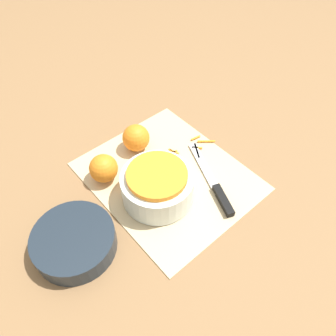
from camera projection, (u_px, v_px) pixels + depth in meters
ground_plane at (168, 176)px, 0.90m from camera, size 4.00×4.00×0.00m
cutting_board at (168, 176)px, 0.90m from camera, size 0.44×0.37×0.01m
bowl_speckled at (157, 185)px, 0.82m from camera, size 0.18×0.18×0.09m
bowl_dark at (74, 241)px, 0.74m from camera, size 0.19×0.19×0.05m
knife at (217, 190)px, 0.85m from camera, size 0.25×0.12×0.02m
orange_left at (104, 168)px, 0.86m from camera, size 0.08×0.08×0.08m
orange_right at (137, 138)px, 0.93m from camera, size 0.08×0.08×0.08m
peel_pile at (190, 148)px, 0.96m from camera, size 0.08×0.15×0.01m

